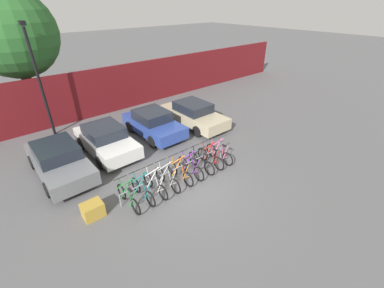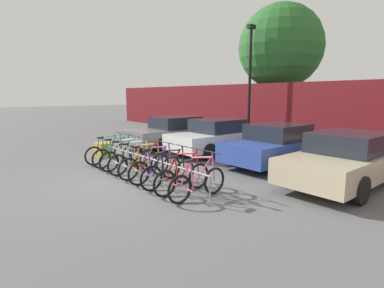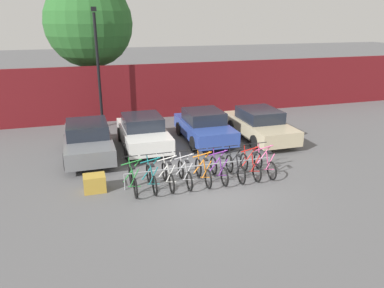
{
  "view_description": "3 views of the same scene",
  "coord_description": "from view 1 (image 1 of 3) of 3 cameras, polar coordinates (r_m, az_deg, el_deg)",
  "views": [
    {
      "loc": [
        -5.38,
        -6.4,
        6.68
      ],
      "look_at": [
        0.84,
        0.87,
        1.25
      ],
      "focal_mm": 24.0,
      "sensor_mm": 36.0,
      "label": 1
    },
    {
      "loc": [
        7.19,
        -3.83,
        2.37
      ],
      "look_at": [
        1.14,
        1.26,
        1.07
      ],
      "focal_mm": 28.0,
      "sensor_mm": 36.0,
      "label": 2
    },
    {
      "loc": [
        -3.92,
        -10.6,
        5.4
      ],
      "look_at": [
        -0.45,
        0.7,
        1.35
      ],
      "focal_mm": 35.0,
      "sensor_mm": 36.0,
      "label": 3
    }
  ],
  "objects": [
    {
      "name": "car_white",
      "position": [
        13.21,
        -18.57,
        0.91
      ],
      "size": [
        1.91,
        4.0,
        1.4
      ],
      "color": "silver",
      "rests_on": "ground"
    },
    {
      "name": "cargo_crate",
      "position": [
        9.84,
        -21.17,
        -13.53
      ],
      "size": [
        0.7,
        0.56,
        0.55
      ],
      "primitive_type": "cube",
      "color": "#B28C33",
      "rests_on": "ground"
    },
    {
      "name": "bicycle_pink",
      "position": [
        12.06,
        6.06,
        -2.13
      ],
      "size": [
        0.68,
        1.71,
        1.05
      ],
      "rotation": [
        0.0,
        0.0,
        -0.01
      ],
      "color": "black",
      "rests_on": "ground"
    },
    {
      "name": "car_grey",
      "position": [
        12.36,
        -27.48,
        -3.13
      ],
      "size": [
        1.91,
        4.32,
        1.4
      ],
      "color": "slate",
      "rests_on": "ground"
    },
    {
      "name": "bicycle_purple",
      "position": [
        11.04,
        -0.32,
        -5.26
      ],
      "size": [
        0.68,
        1.71,
        1.05
      ],
      "rotation": [
        0.0,
        0.0,
        -0.06
      ],
      "color": "black",
      "rests_on": "ground"
    },
    {
      "name": "bicycle_orange",
      "position": [
        10.75,
        -2.67,
        -6.39
      ],
      "size": [
        0.68,
        1.71,
        1.05
      ],
      "rotation": [
        0.0,
        0.0,
        -0.05
      ],
      "color": "black",
      "rests_on": "ground"
    },
    {
      "name": "bicycle_black",
      "position": [
        11.38,
        2.04,
        -4.11
      ],
      "size": [
        0.68,
        1.71,
        1.05
      ],
      "rotation": [
        0.0,
        0.0,
        0.04
      ],
      "color": "black",
      "rests_on": "ground"
    },
    {
      "name": "ground_plane",
      "position": [
        10.7,
        -0.39,
        -9.07
      ],
      "size": [
        120.0,
        120.0,
        0.0
      ],
      "primitive_type": "plane",
      "color": "#59595B"
    },
    {
      "name": "car_beige",
      "position": [
        15.38,
        0.41,
        6.64
      ],
      "size": [
        1.91,
        4.36,
        1.4
      ],
      "color": "#C1B28E",
      "rests_on": "ground"
    },
    {
      "name": "bike_rack",
      "position": [
        10.76,
        -3.32,
        -5.57
      ],
      "size": [
        5.27,
        0.04,
        0.57
      ],
      "color": "gray",
      "rests_on": "ground"
    },
    {
      "name": "bicycle_red",
      "position": [
        11.71,
        4.13,
        -3.08
      ],
      "size": [
        0.68,
        1.71,
        1.05
      ],
      "rotation": [
        0.0,
        0.0,
        -0.04
      ],
      "color": "black",
      "rests_on": "ground"
    },
    {
      "name": "hoarding_wall",
      "position": [
        17.57,
        -21.2,
        10.38
      ],
      "size": [
        36.0,
        0.16,
        2.97
      ],
      "primitive_type": "cube",
      "color": "maroon",
      "rests_on": "ground"
    },
    {
      "name": "bicycle_white",
      "position": [
        10.2,
        -8.2,
        -8.99
      ],
      "size": [
        0.68,
        1.71,
        1.05
      ],
      "rotation": [
        0.0,
        0.0,
        -0.03
      ],
      "color": "black",
      "rests_on": "ground"
    },
    {
      "name": "bicycle_silver",
      "position": [
        10.44,
        -5.48,
        -7.72
      ],
      "size": [
        0.68,
        1.71,
        1.05
      ],
      "rotation": [
        0.0,
        0.0,
        -0.06
      ],
      "color": "black",
      "rests_on": "ground"
    },
    {
      "name": "tree_behind_hoarding",
      "position": [
        17.93,
        -35.08,
        19.31
      ],
      "size": [
        4.72,
        4.72,
        7.4
      ],
      "color": "brown",
      "rests_on": "ground"
    },
    {
      "name": "bicycle_green",
      "position": [
        9.8,
        -13.98,
        -11.58
      ],
      "size": [
        0.68,
        1.71,
        1.05
      ],
      "rotation": [
        0.0,
        0.0,
        -0.06
      ],
      "color": "black",
      "rests_on": "ground"
    },
    {
      "name": "bicycle_teal",
      "position": [
        9.99,
        -10.89,
        -10.21
      ],
      "size": [
        0.68,
        1.71,
        1.05
      ],
      "rotation": [
        0.0,
        0.0,
        -0.04
      ],
      "color": "black",
      "rests_on": "ground"
    },
    {
      "name": "car_blue",
      "position": [
        14.38,
        -8.59,
        4.58
      ],
      "size": [
        1.91,
        3.96,
        1.4
      ],
      "color": "#2D479E",
      "rests_on": "ground"
    },
    {
      "name": "lamp_post",
      "position": [
        15.49,
        -31.02,
        12.72
      ],
      "size": [
        0.24,
        0.44,
        5.82
      ],
      "color": "black",
      "rests_on": "ground"
    }
  ]
}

